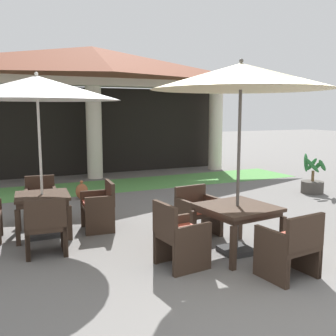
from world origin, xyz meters
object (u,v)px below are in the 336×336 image
at_px(patio_table_near_foreground, 237,212).
at_px(patio_chair_near_foreground_south, 290,246).
at_px(potted_palm_right_edge, 313,183).
at_px(patio_chair_mid_left_east, 99,207).
at_px(patio_chair_mid_left_south, 46,227).
at_px(patio_umbrella_near_foreground, 241,78).
at_px(patio_chair_near_foreground_north, 197,212).
at_px(patio_chair_mid_left_north, 41,200).
at_px(patio_chair_near_foreground_west, 179,237).
at_px(patio_umbrella_mid_left, 37,89).
at_px(terracotta_urn, 82,191).
at_px(patio_table_mid_left, 42,200).

distance_m(patio_table_near_foreground, patio_chair_near_foreground_south, 1.03).
relative_size(patio_table_near_foreground, potted_palm_right_edge, 1.06).
bearing_deg(patio_chair_mid_left_east, patio_chair_mid_left_south, 134.99).
distance_m(patio_umbrella_near_foreground, patio_chair_mid_left_east, 3.28).
relative_size(patio_chair_near_foreground_north, patio_chair_mid_left_south, 0.94).
bearing_deg(patio_chair_mid_left_north, patio_table_near_foreground, 133.63).
distance_m(patio_chair_near_foreground_west, patio_chair_mid_left_east, 2.15).
bearing_deg(patio_chair_mid_left_east, patio_chair_mid_left_north, 45.00).
bearing_deg(patio_chair_mid_left_east, patio_umbrella_mid_left, 90.00).
bearing_deg(patio_table_near_foreground, patio_chair_near_foreground_north, 96.15).
bearing_deg(patio_chair_near_foreground_north, potted_palm_right_edge, -164.42).
distance_m(patio_chair_near_foreground_west, terracotta_urn, 4.65).
bearing_deg(patio_chair_mid_left_south, patio_table_mid_left, 90.00).
xyz_separation_m(patio_chair_mid_left_south, terracotta_urn, (1.28, 3.42, -0.22)).
bearing_deg(potted_palm_right_edge, patio_umbrella_near_foreground, -147.14).
bearing_deg(patio_chair_mid_left_south, patio_chair_near_foreground_north, 2.26).
distance_m(patio_chair_near_foreground_south, patio_chair_mid_left_south, 3.40).
relative_size(patio_chair_mid_left_east, potted_palm_right_edge, 0.83).
bearing_deg(patio_chair_mid_left_south, terracotta_urn, 74.48).
bearing_deg(patio_table_mid_left, patio_chair_mid_left_north, 85.00).
xyz_separation_m(patio_chair_near_foreground_south, patio_chair_near_foreground_north, (-0.21, 1.99, -0.01)).
xyz_separation_m(patio_table_near_foreground, patio_chair_near_foreground_west, (-1.00, -0.11, -0.21)).
distance_m(patio_chair_near_foreground_west, patio_chair_mid_left_north, 3.40).
xyz_separation_m(patio_chair_near_foreground_north, patio_chair_mid_left_north, (-2.29, 2.00, 0.00)).
bearing_deg(patio_chair_near_foreground_north, patio_chair_near_foreground_south, 90.00).
relative_size(potted_palm_right_edge, terracotta_urn, 2.29).
relative_size(patio_umbrella_mid_left, potted_palm_right_edge, 2.63).
height_order(patio_table_near_foreground, patio_chair_near_foreground_west, patio_chair_near_foreground_west).
xyz_separation_m(patio_chair_near_foreground_west, patio_chair_mid_left_south, (-1.56, 1.22, -0.00)).
relative_size(patio_chair_near_foreground_west, terracotta_urn, 2.00).
bearing_deg(patio_chair_near_foreground_west, patio_chair_near_foreground_south, 45.01).
bearing_deg(patio_chair_near_foreground_south, patio_chair_mid_left_south, 135.47).
height_order(patio_chair_mid_left_south, patio_chair_mid_left_north, patio_chair_mid_left_south).
height_order(patio_chair_near_foreground_south, terracotta_urn, patio_chair_near_foreground_south).
height_order(potted_palm_right_edge, terracotta_urn, potted_palm_right_edge).
bearing_deg(terracotta_urn, patio_chair_mid_left_south, -110.52).
height_order(patio_table_mid_left, patio_chair_mid_left_north, patio_chair_mid_left_north).
bearing_deg(patio_umbrella_near_foreground, patio_chair_near_foreground_north, 96.15).
bearing_deg(patio_umbrella_near_foreground, patio_chair_mid_left_north, 128.64).
distance_m(patio_chair_near_foreground_south, terracotta_urn, 5.70).
distance_m(patio_chair_mid_left_north, potted_palm_right_edge, 6.60).
height_order(patio_chair_near_foreground_north, potted_palm_right_edge, potted_palm_right_edge).
bearing_deg(patio_table_near_foreground, patio_chair_near_foreground_south, -83.85).
height_order(patio_chair_near_foreground_south, patio_umbrella_mid_left, patio_umbrella_mid_left).
height_order(patio_table_mid_left, potted_palm_right_edge, potted_palm_right_edge).
distance_m(patio_table_near_foreground, terracotta_urn, 4.73).
bearing_deg(patio_chair_near_foreground_west, patio_chair_near_foreground_north, 134.92).
height_order(patio_chair_mid_left_east, terracotta_urn, patio_chair_mid_left_east).
relative_size(patio_umbrella_mid_left, terracotta_urn, 6.01).
height_order(patio_chair_near_foreground_west, terracotta_urn, patio_chair_near_foreground_west).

